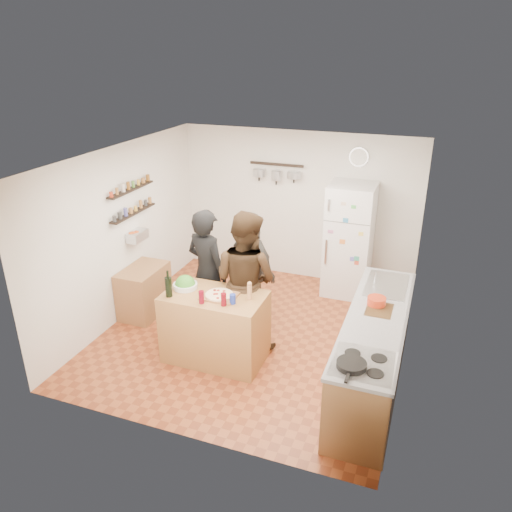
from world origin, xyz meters
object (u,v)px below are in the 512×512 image
at_px(salt_canister, 233,299).
at_px(person_left, 207,273).
at_px(wine_bottle, 169,287).
at_px(person_back, 252,269).
at_px(person_center, 245,280).
at_px(red_bowl, 377,301).
at_px(pepper_mill, 250,292).
at_px(prep_island, 215,327).
at_px(side_table, 144,291).
at_px(skillet, 351,365).
at_px(counter_run, 373,352).
at_px(wall_clock, 359,157).
at_px(fridge, 349,240).
at_px(salad_bowl, 185,286).

xyz_separation_m(salt_canister, person_left, (-0.67, 0.71, -0.07)).
relative_size(wine_bottle, person_back, 0.15).
relative_size(person_center, red_bowl, 8.56).
bearing_deg(pepper_mill, person_center, 117.42).
relative_size(prep_island, side_table, 1.56).
bearing_deg(prep_island, person_back, 84.85).
bearing_deg(side_table, prep_island, -25.09).
relative_size(person_center, skillet, 6.44).
relative_size(pepper_mill, counter_run, 0.07).
distance_m(salt_canister, person_back, 1.22).
relative_size(counter_run, wall_clock, 8.77).
xyz_separation_m(skillet, red_bowl, (0.05, 1.34, 0.02)).
bearing_deg(wall_clock, pepper_mill, -105.51).
height_order(person_back, side_table, person_back).
xyz_separation_m(wine_bottle, red_bowl, (2.41, 0.65, -0.07)).
distance_m(prep_island, fridge, 2.76).
bearing_deg(person_center, skillet, 155.38).
distance_m(salad_bowl, red_bowl, 2.36).
bearing_deg(skillet, counter_run, 84.57).
height_order(person_left, red_bowl, person_left).
bearing_deg(pepper_mill, prep_island, -173.66).
height_order(prep_island, person_back, person_back).
bearing_deg(person_center, counter_run, -175.19).
height_order(red_bowl, side_table, red_bowl).
distance_m(pepper_mill, person_left, 0.99).
relative_size(red_bowl, wall_clock, 0.73).
xyz_separation_m(person_left, person_center, (0.60, -0.10, 0.04)).
distance_m(salad_bowl, counter_run, 2.43).
xyz_separation_m(salad_bowl, wine_bottle, (-0.08, -0.27, 0.10)).
height_order(prep_island, person_left, person_left).
height_order(counter_run, wall_clock, wall_clock).
distance_m(salad_bowl, side_table, 1.37).
bearing_deg(wall_clock, salad_bowl, -120.82).
bearing_deg(person_left, person_back, -115.27).
height_order(person_left, skillet, person_left).
height_order(salt_canister, red_bowl, salt_canister).
bearing_deg(wall_clock, counter_run, -74.08).
distance_m(prep_island, counter_run, 1.96).
height_order(person_left, side_table, person_left).
xyz_separation_m(person_left, skillet, (2.23, -1.49, 0.05)).
bearing_deg(red_bowl, fridge, 109.17).
distance_m(person_center, person_back, 0.62).
height_order(salad_bowl, red_bowl, red_bowl).
bearing_deg(person_left, side_table, 12.96).
bearing_deg(red_bowl, pepper_mill, -165.30).
height_order(fridge, wall_clock, wall_clock).
xyz_separation_m(person_left, wall_clock, (1.58, 2.19, 1.25)).
bearing_deg(red_bowl, person_center, 178.32).
bearing_deg(counter_run, person_back, 153.48).
height_order(person_center, person_back, person_center).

